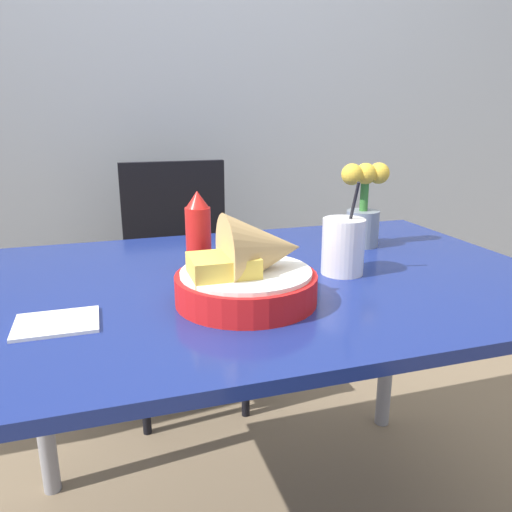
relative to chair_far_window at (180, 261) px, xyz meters
name	(u,v)px	position (x,y,z in m)	size (l,w,h in m)	color
wall_window	(175,60)	(0.08, 0.43, 0.76)	(7.00, 0.06, 2.60)	#9EA8B7
dining_table	(271,314)	(0.08, -0.84, 0.11)	(1.24, 0.86, 0.74)	navy
chair_far_window	(180,261)	(0.00, 0.00, 0.00)	(0.40, 0.40, 0.91)	black
food_basket	(251,271)	(-0.01, -0.98, 0.26)	(0.27, 0.27, 0.17)	red
ketchup_bottle	(198,232)	(-0.06, -0.75, 0.29)	(0.06, 0.06, 0.18)	red
drink_cup	(343,248)	(0.24, -0.87, 0.26)	(0.09, 0.09, 0.21)	silver
flower_vase	(364,205)	(0.40, -0.67, 0.31)	(0.13, 0.09, 0.22)	gray
napkin	(57,323)	(-0.36, -0.98, 0.20)	(0.14, 0.11, 0.01)	white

